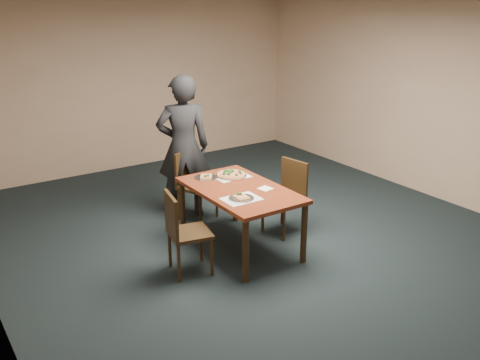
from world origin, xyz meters
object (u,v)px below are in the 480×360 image
dining_table (240,196)px  pizza_pan (231,174)px  chair_far (193,181)px  diner (183,147)px  chair_left (182,229)px  slice_plate_near (241,198)px  slice_plate_far (206,177)px  chair_right (288,192)px

dining_table → pizza_pan: bearing=70.8°
chair_far → diner: 0.46m
chair_left → slice_plate_near: (0.66, -0.12, 0.25)m
chair_far → slice_plate_near: bearing=-119.5°
chair_far → chair_left: size_ratio=1.00×
chair_far → slice_plate_far: 0.65m
chair_right → diner: 1.51m
slice_plate_near → slice_plate_far: (0.03, 0.81, -0.00)m
diner → pizza_pan: bearing=123.9°
diner → pizza_pan: 0.90m
diner → slice_plate_far: 0.77m
chair_left → chair_far: bearing=-21.4°
slice_plate_near → pizza_pan: bearing=65.5°
chair_right → slice_plate_near: size_ratio=3.25×
chair_right → slice_plate_far: chair_right is taller
dining_table → pizza_pan: 0.45m
dining_table → chair_right: size_ratio=1.65×
diner → slice_plate_near: size_ratio=6.79×
chair_left → diner: 1.69m
chair_far → chair_right: same height
pizza_pan → slice_plate_far: bearing=157.6°
dining_table → chair_right: chair_right is taller
slice_plate_near → slice_plate_far: 0.81m
chair_left → diner: bearing=-17.3°
diner → chair_far: bearing=125.0°
chair_right → slice_plate_far: bearing=-125.6°
chair_left → slice_plate_far: chair_left is taller
chair_left → chair_right: bearing=-70.0°
chair_left → pizza_pan: chair_left is taller
chair_far → slice_plate_far: bearing=-125.4°
chair_right → diner: (-0.82, 1.19, 0.43)m
chair_right → chair_far: bearing=-152.3°
chair_right → slice_plate_near: chair_right is taller
chair_right → diner: diner is taller
chair_left → chair_right: 1.62m
dining_table → chair_far: bearing=90.6°
chair_far → chair_right: bearing=-75.7°
dining_table → pizza_pan: size_ratio=3.95×
chair_left → pizza_pan: size_ratio=2.40×
dining_table → slice_plate_near: slice_plate_near is taller
dining_table → diner: size_ratio=0.79×
dining_table → chair_far: chair_far is taller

